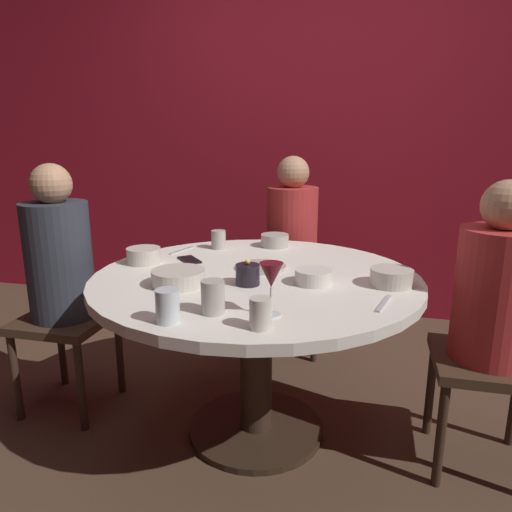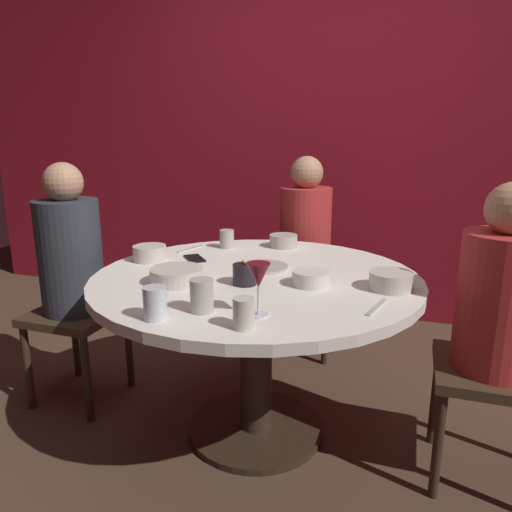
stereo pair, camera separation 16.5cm
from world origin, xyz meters
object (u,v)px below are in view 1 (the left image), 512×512
object	(u,v)px
cup_by_right_diner	(168,306)
cup_center_front	(260,313)
seated_diner_back	(292,234)
bowl_serving_large	(144,256)
bowl_rice_portion	(275,240)
bowl_salad_center	(313,277)
cup_by_left_diner	(213,297)
seated_diner_right	(496,299)
bowl_small_white	(178,278)
candle_holder	(247,274)
cup_near_candle	(219,240)
dining_table	(256,309)
cell_phone	(189,260)
wine_glass	(271,277)
dinner_plate	(261,267)
seated_diner_left	(60,264)
bowl_sauce_side	(392,277)

from	to	relation	value
cup_by_right_diner	cup_center_front	bearing A→B (deg)	3.76
seated_diner_back	cup_center_front	world-z (taller)	seated_diner_back
bowl_serving_large	bowl_rice_portion	world-z (taller)	bowl_serving_large
bowl_salad_center	cup_by_left_diner	world-z (taller)	cup_by_left_diner
seated_diner_right	bowl_small_white	size ratio (longest dim) A/B	5.57
candle_holder	cup_near_candle	xyz separation A→B (m)	(-0.29, 0.54, 0.01)
bowl_salad_center	bowl_small_white	size ratio (longest dim) A/B	0.69
dining_table	cell_phone	bearing A→B (deg)	157.50
seated_diner_right	bowl_salad_center	world-z (taller)	seated_diner_right
wine_glass	bowl_serving_large	world-z (taller)	wine_glass
dining_table	cup_by_left_diner	world-z (taller)	cup_by_left_diner
cell_phone	cup_center_front	bearing A→B (deg)	83.85
dinner_plate	wine_glass	bearing A→B (deg)	-73.70
seated_diner_back	cup_near_candle	size ratio (longest dim) A/B	12.72
cell_phone	seated_diner_right	bearing A→B (deg)	131.66
bowl_serving_large	cup_by_right_diner	distance (m)	0.74
bowl_salad_center	cup_center_front	world-z (taller)	cup_center_front
dining_table	cup_center_front	world-z (taller)	cup_center_front
bowl_serving_large	bowl_salad_center	xyz separation A→B (m)	(0.78, -0.13, -0.01)
bowl_serving_large	cup_center_front	bearing A→B (deg)	-41.61
cup_by_right_diner	bowl_small_white	bearing A→B (deg)	107.66
bowl_serving_large	cup_near_candle	world-z (taller)	cup_near_candle
cup_center_front	bowl_salad_center	bearing A→B (deg)	78.00
seated_diner_left	bowl_serving_large	size ratio (longest dim) A/B	7.82
cell_phone	bowl_sauce_side	bearing A→B (deg)	127.66
bowl_sauce_side	cup_by_right_diner	size ratio (longest dim) A/B	1.53
seated_diner_back	candle_holder	xyz separation A→B (m)	(-0.00, -1.05, 0.05)
cup_near_candle	cup_center_front	xyz separation A→B (m)	(0.44, -0.95, 0.00)
bowl_small_white	cup_center_front	size ratio (longest dim) A/B	2.15
cell_phone	bowl_rice_portion	size ratio (longest dim) A/B	0.98
wine_glass	cell_phone	distance (m)	0.78
wine_glass	cell_phone	xyz separation A→B (m)	(-0.51, 0.58, -0.12)
bowl_small_white	bowl_rice_portion	xyz separation A→B (m)	(0.23, 0.72, 0.00)
cup_center_front	dinner_plate	bearing A→B (deg)	102.76
bowl_small_white	dining_table	bearing A→B (deg)	38.67
wine_glass	cup_by_right_diner	distance (m)	0.33
dining_table	cell_phone	xyz separation A→B (m)	(-0.35, 0.15, 0.15)
bowl_salad_center	bowl_sauce_side	xyz separation A→B (m)	(0.29, 0.05, 0.00)
candle_holder	cup_center_front	size ratio (longest dim) A/B	1.06
candle_holder	bowl_rice_portion	world-z (taller)	candle_holder
seated_diner_left	cup_near_candle	world-z (taller)	seated_diner_left
seated_diner_back	dinner_plate	size ratio (longest dim) A/B	5.46
cup_center_front	dining_table	bearing A→B (deg)	104.81
candle_holder	cup_by_left_diner	distance (m)	0.32
wine_glass	cell_phone	world-z (taller)	wine_glass
dinner_plate	bowl_sauce_side	distance (m)	0.55
bowl_serving_large	cup_center_front	world-z (taller)	cup_center_front
cup_center_front	candle_holder	bearing A→B (deg)	109.80
bowl_serving_large	dining_table	bearing A→B (deg)	-6.32
dining_table	cell_phone	distance (m)	0.41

